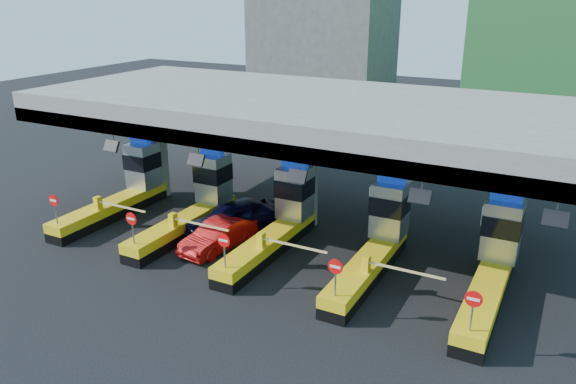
% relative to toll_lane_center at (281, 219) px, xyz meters
% --- Properties ---
extents(ground, '(120.00, 120.00, 0.00)m').
position_rel_toll_lane_center_xyz_m(ground, '(-0.00, -0.28, -1.40)').
color(ground, black).
rests_on(ground, ground).
extents(toll_canopy, '(28.00, 12.09, 7.00)m').
position_rel_toll_lane_center_xyz_m(toll_canopy, '(-0.00, 2.59, 4.74)').
color(toll_canopy, slate).
rests_on(toll_canopy, ground).
extents(toll_lane_far_left, '(4.43, 8.00, 4.16)m').
position_rel_toll_lane_center_xyz_m(toll_lane_far_left, '(-10.00, 0.00, 0.00)').
color(toll_lane_far_left, black).
rests_on(toll_lane_far_left, ground).
extents(toll_lane_left, '(4.43, 8.00, 4.16)m').
position_rel_toll_lane_center_xyz_m(toll_lane_left, '(-5.00, 0.00, 0.00)').
color(toll_lane_left, black).
rests_on(toll_lane_left, ground).
extents(toll_lane_center, '(4.43, 8.00, 4.16)m').
position_rel_toll_lane_center_xyz_m(toll_lane_center, '(0.00, 0.00, 0.00)').
color(toll_lane_center, black).
rests_on(toll_lane_center, ground).
extents(toll_lane_right, '(4.43, 8.00, 4.16)m').
position_rel_toll_lane_center_xyz_m(toll_lane_right, '(5.00, 0.00, 0.00)').
color(toll_lane_right, black).
rests_on(toll_lane_right, ground).
extents(toll_lane_far_right, '(4.43, 8.00, 4.16)m').
position_rel_toll_lane_center_xyz_m(toll_lane_far_right, '(10.00, 0.00, 0.00)').
color(toll_lane_far_right, black).
rests_on(toll_lane_far_right, ground).
extents(bg_building_concrete, '(14.00, 10.00, 18.00)m').
position_rel_toll_lane_center_xyz_m(bg_building_concrete, '(-14.00, 35.72, 7.60)').
color(bg_building_concrete, '#4C4C49').
rests_on(bg_building_concrete, ground).
extents(van, '(4.18, 5.73, 1.81)m').
position_rel_toll_lane_center_xyz_m(van, '(-2.71, 0.02, -0.49)').
color(van, black).
rests_on(van, ground).
extents(red_car, '(2.08, 4.46, 1.42)m').
position_rel_toll_lane_center_xyz_m(red_car, '(-2.48, -1.79, -0.69)').
color(red_car, '#9A0C0B').
rests_on(red_car, ground).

